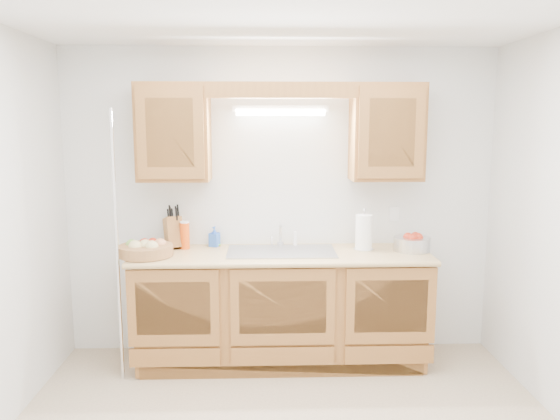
{
  "coord_description": "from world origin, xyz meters",
  "views": [
    {
      "loc": [
        -0.14,
        -2.95,
        1.89
      ],
      "look_at": [
        -0.02,
        0.85,
        1.29
      ],
      "focal_mm": 35.0,
      "sensor_mm": 36.0,
      "label": 1
    }
  ],
  "objects_px": {
    "fruit_basket": "(146,249)",
    "paper_towel": "(364,233)",
    "apple_bowl": "(412,243)",
    "knife_block": "(173,232)"
  },
  "relations": [
    {
      "from": "knife_block",
      "to": "paper_towel",
      "type": "bearing_deg",
      "value": -28.66
    },
    {
      "from": "knife_block",
      "to": "paper_towel",
      "type": "xyz_separation_m",
      "value": [
        1.52,
        -0.13,
        0.01
      ]
    },
    {
      "from": "fruit_basket",
      "to": "paper_towel",
      "type": "height_order",
      "value": "paper_towel"
    },
    {
      "from": "knife_block",
      "to": "apple_bowl",
      "type": "distance_m",
      "value": 1.91
    },
    {
      "from": "paper_towel",
      "to": "fruit_basket",
      "type": "bearing_deg",
      "value": -174.71
    },
    {
      "from": "fruit_basket",
      "to": "paper_towel",
      "type": "distance_m",
      "value": 1.7
    },
    {
      "from": "paper_towel",
      "to": "apple_bowl",
      "type": "relative_size",
      "value": 0.91
    },
    {
      "from": "fruit_basket",
      "to": "knife_block",
      "type": "relative_size",
      "value": 1.34
    },
    {
      "from": "fruit_basket",
      "to": "paper_towel",
      "type": "relative_size",
      "value": 1.44
    },
    {
      "from": "fruit_basket",
      "to": "apple_bowl",
      "type": "relative_size",
      "value": 1.32
    }
  ]
}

